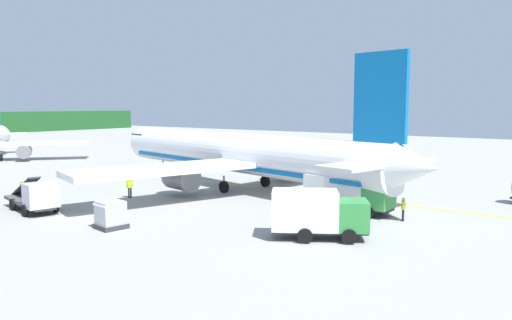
% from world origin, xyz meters
% --- Properties ---
extents(airliner_foreground, '(34.44, 41.41, 11.90)m').
position_xyz_m(airliner_foreground, '(27.46, 23.66, 3.39)').
color(airliner_foreground, white).
rests_on(airliner_foreground, ground).
extents(service_truck_fuel, '(4.93, 6.03, 2.96)m').
position_xyz_m(service_truck_fuel, '(16.02, 8.49, 1.61)').
color(service_truck_fuel, '#338C3F').
rests_on(service_truck_fuel, ground).
extents(service_truck_baggage, '(2.63, 6.84, 2.72)m').
position_xyz_m(service_truck_baggage, '(24.09, 10.44, 1.54)').
color(service_truck_baggage, '#338C3F').
rests_on(service_truck_baggage, ground).
extents(service_truck_pushback, '(3.46, 7.09, 2.71)m').
position_xyz_m(service_truck_pushback, '(9.81, 29.23, 1.17)').
color(service_truck_pushback, silver).
rests_on(service_truck_pushback, ground).
extents(cargo_container_near, '(2.00, 2.00, 1.95)m').
position_xyz_m(cargo_container_near, '(10.10, 20.70, 0.92)').
color(cargo_container_near, '#333338').
rests_on(cargo_container_near, ground).
extents(crew_marshaller, '(0.26, 0.63, 1.73)m').
position_xyz_m(crew_marshaller, '(21.39, 13.54, 1.02)').
color(crew_marshaller, '#191E33').
rests_on(crew_marshaller, ground).
extents(crew_loader_left, '(0.46, 0.51, 1.66)m').
position_xyz_m(crew_loader_left, '(11.89, 35.23, 0.98)').
color(crew_loader_left, '#191E33').
rests_on(crew_loader_left, ground).
extents(crew_loader_right, '(0.58, 0.39, 1.79)m').
position_xyz_m(crew_loader_right, '(17.96, 28.38, 1.06)').
color(crew_loader_right, '#191E33').
rests_on(crew_loader_right, ground).
extents(crew_supervisor, '(0.57, 0.40, 1.65)m').
position_xyz_m(crew_supervisor, '(23.65, 5.94, 0.97)').
color(crew_supervisor, '#191E33').
rests_on(crew_supervisor, ground).
extents(apron_guide_line, '(0.30, 60.00, 0.01)m').
position_xyz_m(apron_guide_line, '(29.04, 19.21, 0.01)').
color(apron_guide_line, yellow).
rests_on(apron_guide_line, ground).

